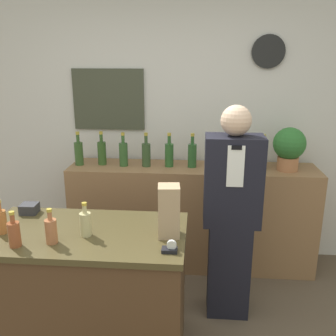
% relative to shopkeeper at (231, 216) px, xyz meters
% --- Properties ---
extents(back_wall, '(5.20, 0.09, 2.70)m').
position_rel_shopkeeper_xyz_m(back_wall, '(-0.53, 0.99, 0.53)').
color(back_wall, silver).
rests_on(back_wall, ground_plane).
extents(back_shelf, '(2.29, 0.46, 0.99)m').
position_rel_shopkeeper_xyz_m(back_shelf, '(-0.31, 0.70, -0.33)').
color(back_shelf, '#8E6642').
rests_on(back_shelf, ground_plane).
extents(display_counter, '(1.29, 0.70, 0.91)m').
position_rel_shopkeeper_xyz_m(display_counter, '(-0.97, -0.51, -0.37)').
color(display_counter, '#4C331E').
rests_on(display_counter, ground_plane).
extents(shopkeeper, '(0.42, 0.26, 1.66)m').
position_rel_shopkeeper_xyz_m(shopkeeper, '(0.00, 0.00, 0.00)').
color(shopkeeper, black).
rests_on(shopkeeper, ground_plane).
extents(potted_plant, '(0.29, 0.29, 0.39)m').
position_rel_shopkeeper_xyz_m(potted_plant, '(0.54, 0.68, 0.38)').
color(potted_plant, '#B27047').
rests_on(potted_plant, back_shelf).
extents(paper_bag, '(0.14, 0.14, 0.33)m').
position_rel_shopkeeper_xyz_m(paper_bag, '(-0.43, -0.52, 0.25)').
color(paper_bag, tan).
rests_on(paper_bag, display_counter).
extents(tape_dispenser, '(0.09, 0.06, 0.07)m').
position_rel_shopkeeper_xyz_m(tape_dispenser, '(-0.40, -0.72, 0.11)').
color(tape_dispenser, black).
rests_on(tape_dispenser, display_counter).
extents(gift_box, '(0.12, 0.11, 0.07)m').
position_rel_shopkeeper_xyz_m(gift_box, '(-1.44, -0.26, 0.12)').
color(gift_box, '#2D2D33').
rests_on(gift_box, display_counter).
extents(counter_bottle_0, '(0.07, 0.07, 0.22)m').
position_rel_shopkeeper_xyz_m(counter_bottle_0, '(-1.47, -0.57, 0.17)').
color(counter_bottle_0, '#A76230').
rests_on(counter_bottle_0, display_counter).
extents(counter_bottle_1, '(0.07, 0.07, 0.22)m').
position_rel_shopkeeper_xyz_m(counter_bottle_1, '(-1.31, -0.73, 0.17)').
color(counter_bottle_1, brown).
rests_on(counter_bottle_1, display_counter).
extents(counter_bottle_2, '(0.07, 0.07, 0.22)m').
position_rel_shopkeeper_xyz_m(counter_bottle_2, '(-1.11, -0.67, 0.17)').
color(counter_bottle_2, '#A3613C').
rests_on(counter_bottle_2, display_counter).
extents(counter_bottle_3, '(0.07, 0.07, 0.22)m').
position_rel_shopkeeper_xyz_m(counter_bottle_3, '(-0.94, -0.56, 0.17)').
color(counter_bottle_3, tan).
rests_on(counter_bottle_3, display_counter).
extents(shelf_bottle_0, '(0.08, 0.08, 0.32)m').
position_rel_shopkeeper_xyz_m(shelf_bottle_0, '(-1.37, 0.69, 0.29)').
color(shelf_bottle_0, '#335326').
rests_on(shelf_bottle_0, back_shelf).
extents(shelf_bottle_1, '(0.08, 0.08, 0.32)m').
position_rel_shopkeeper_xyz_m(shelf_bottle_1, '(-1.16, 0.72, 0.29)').
color(shelf_bottle_1, '#305223').
rests_on(shelf_bottle_1, back_shelf).
extents(shelf_bottle_2, '(0.08, 0.08, 0.32)m').
position_rel_shopkeeper_xyz_m(shelf_bottle_2, '(-0.95, 0.69, 0.29)').
color(shelf_bottle_2, '#31582B').
rests_on(shelf_bottle_2, back_shelf).
extents(shelf_bottle_3, '(0.08, 0.08, 0.32)m').
position_rel_shopkeeper_xyz_m(shelf_bottle_3, '(-0.74, 0.69, 0.29)').
color(shelf_bottle_3, '#334C2B').
rests_on(shelf_bottle_3, back_shelf).
extents(shelf_bottle_4, '(0.08, 0.08, 0.32)m').
position_rel_shopkeeper_xyz_m(shelf_bottle_4, '(-0.52, 0.70, 0.29)').
color(shelf_bottle_4, '#2A5827').
rests_on(shelf_bottle_4, back_shelf).
extents(shelf_bottle_5, '(0.08, 0.08, 0.32)m').
position_rel_shopkeeper_xyz_m(shelf_bottle_5, '(-0.31, 0.70, 0.29)').
color(shelf_bottle_5, '#295529').
rests_on(shelf_bottle_5, back_shelf).
extents(shelf_bottle_6, '(0.08, 0.08, 0.32)m').
position_rel_shopkeeper_xyz_m(shelf_bottle_6, '(-0.10, 0.70, 0.29)').
color(shelf_bottle_6, '#354E25').
rests_on(shelf_bottle_6, back_shelf).
extents(shelf_bottle_7, '(0.08, 0.08, 0.32)m').
position_rel_shopkeeper_xyz_m(shelf_bottle_7, '(0.11, 0.71, 0.29)').
color(shelf_bottle_7, '#274E28').
rests_on(shelf_bottle_7, back_shelf).
extents(shelf_bottle_8, '(0.08, 0.08, 0.32)m').
position_rel_shopkeeper_xyz_m(shelf_bottle_8, '(0.32, 0.71, 0.29)').
color(shelf_bottle_8, '#344C1E').
rests_on(shelf_bottle_8, back_shelf).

